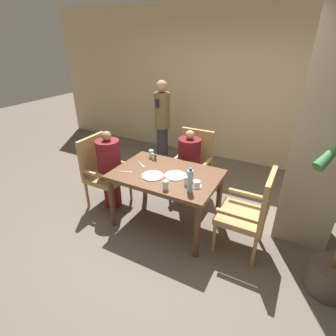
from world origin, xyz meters
The scene contains 21 objects.
ground_plane centered at (0.00, 0.00, 0.00)m, with size 16.00×16.00×0.00m, color #60564C.
wall_back centered at (0.00, 2.42, 1.40)m, with size 8.00×0.06×2.80m.
pillar_stone centered at (1.57, 0.65, 1.35)m, with size 0.59×0.59×2.70m.
dining_table centered at (0.00, 0.00, 0.64)m, with size 1.27×0.87×0.74m.
chair_left_side centered at (-1.04, 0.00, 0.54)m, with size 0.51×0.51×1.01m.
diner_in_left_chair centered at (-0.89, 0.00, 0.58)m, with size 0.32×0.32×1.13m.
chair_far_side centered at (0.00, 0.83, 0.54)m, with size 0.51×0.51×1.01m.
diner_in_far_chair centered at (0.00, 0.68, 0.55)m, with size 0.32×0.32×1.08m.
chair_right_side centered at (1.04, 0.00, 0.54)m, with size 0.51×0.51×1.01m.
standing_host centered at (-0.92, 1.53, 0.84)m, with size 0.27×0.30×1.57m.
plate_main_left centered at (-0.11, -0.14, 0.74)m, with size 0.26×0.26×0.01m.
plate_main_right centered at (0.13, -0.01, 0.74)m, with size 0.26×0.26×0.01m.
teacup_with_saucer centered at (0.44, -0.12, 0.77)m, with size 0.12×0.12×0.07m.
water_bottle centered at (0.42, -0.25, 0.87)m, with size 0.07×0.07×0.28m.
glass_tall_near centered at (-0.40, 0.31, 0.79)m, with size 0.06×0.06×0.11m.
glass_tall_mid centered at (0.17, -0.34, 0.79)m, with size 0.06×0.06×0.11m.
glass_tall_far centered at (0.34, -0.14, 0.79)m, with size 0.06×0.06×0.11m.
salt_shaker centered at (-0.35, 0.26, 0.78)m, with size 0.03×0.03×0.09m.
pepper_shaker centered at (-0.31, 0.26, 0.78)m, with size 0.03×0.03×0.08m.
fork_beside_plate centered at (-0.46, -0.21, 0.74)m, with size 0.19×0.08×0.00m.
knife_beside_plate centered at (-0.39, 0.06, 0.74)m, with size 0.18×0.12×0.00m.
Camera 1 is at (1.34, -2.47, 2.22)m, focal length 28.00 mm.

